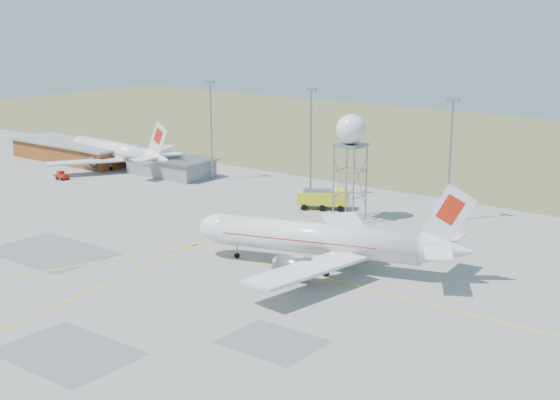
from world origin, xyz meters
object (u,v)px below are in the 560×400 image
Objects in this scene: radar_tower at (350,161)px; baggage_tug at (62,176)px; airliner_far at (117,152)px; fire_truck at (325,200)px; airliner_main at (322,240)px.

baggage_tug is (-64.36, -9.57, -9.32)m from radar_tower.
airliner_far is 3.78× the size of fire_truck.
airliner_main is at bearing -15.09° from baggage_tug.
airliner_main is 2.12× the size of radar_tower.
baggage_tug is (-74.96, 13.79, -3.33)m from airliner_main.
airliner_main is 4.07× the size of fire_truck.
radar_tower is at bearing -83.15° from airliner_main.
fire_truck is (57.20, -2.04, -1.93)m from airliner_far.
radar_tower is (64.64, -5.55, 6.34)m from airliner_far.
airliner_far is 65.19m from radar_tower.
fire_truck is at bearing 8.28° from baggage_tug.
radar_tower reaches higher than airliner_far.
baggage_tug is (0.28, -15.11, -2.98)m from airliner_far.
fire_truck is at bearing -73.68° from airliner_main.
airliner_main is 26.34m from radar_tower.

